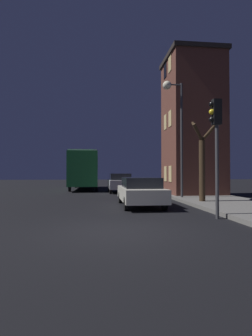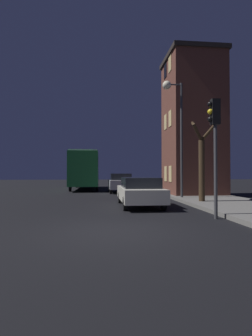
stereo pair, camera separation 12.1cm
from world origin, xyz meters
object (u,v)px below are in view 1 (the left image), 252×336
Objects in this scene: traffic_light at (216,133)px; car_near_lane at (140,191)px; streetlamp at (174,111)px; bus at (85,168)px; bare_tree at (202,161)px; car_mid_lane at (120,183)px.

car_near_lane is at bearing 119.14° from traffic_light.
streetlamp reaches higher than bus.
streetlamp reaches higher than bare_tree.
car_mid_lane is at bearing 113.09° from streetlamp.
bus reaches higher than car_mid_lane.
bus is (-5.44, 17.85, -0.89)m from traffic_light.
bare_tree reaches higher than car_near_lane.
car_mid_lane is at bearing 100.12° from traffic_light.
car_near_lane is (-3.31, -0.45, -1.52)m from bare_tree.
traffic_light is 13.36m from car_mid_lane.
car_mid_lane is (3.13, -4.88, -1.32)m from bus.
car_mid_lane is (-3.53, 8.76, -1.42)m from bare_tree.
streetlamp is at bearing 86.19° from traffic_light.
bare_tree is at bearing -71.31° from streetlamp.
car_near_lane is at bearing -132.58° from streetlamp.
streetlamp is 6.93m from traffic_light.
car_near_lane is (-2.53, -2.76, -4.62)m from streetlamp.
bus is at bearing 103.36° from car_near_lane.
bare_tree is 15.18m from bus.
traffic_light is 0.94× the size of car_near_lane.
bare_tree is at bearing -68.05° from car_mid_lane.
bus reaches higher than car_near_lane.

